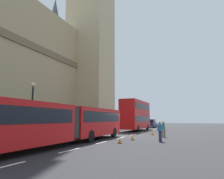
{
  "coord_description": "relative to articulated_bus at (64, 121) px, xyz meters",
  "views": [
    {
      "loc": [
        -22.32,
        -7.24,
        1.9
      ],
      "look_at": [
        6.63,
        4.73,
        6.54
      ],
      "focal_mm": 32.17,
      "sensor_mm": 36.0,
      "label": 1
    }
  ],
  "objects": [
    {
      "name": "ground_plane",
      "position": [
        9.51,
        -1.99,
        -1.75
      ],
      "size": [
        160.0,
        160.0,
        0.0
      ],
      "primitive_type": "plane",
      "color": "#262628"
    },
    {
      "name": "lane_centre_marking",
      "position": [
        11.71,
        -1.99,
        -1.74
      ],
      "size": [
        39.0,
        0.16,
        0.01
      ],
      "color": "silver",
      "rests_on": "ground_plane"
    },
    {
      "name": "articulated_bus",
      "position": [
        0.0,
        0.0,
        0.0
      ],
      "size": [
        17.59,
        2.54,
        2.9
      ],
      "color": "red",
      "rests_on": "ground_plane"
    },
    {
      "name": "double_decker_bus",
      "position": [
        20.13,
        0.0,
        0.96
      ],
      "size": [
        10.33,
        2.54,
        4.9
      ],
      "color": "red",
      "rests_on": "ground_plane"
    },
    {
      "name": "sedan_lead",
      "position": [
        33.34,
        0.19,
        -0.83
      ],
      "size": [
        4.4,
        1.86,
        1.85
      ],
      "color": "navy",
      "rests_on": "ground_plane"
    },
    {
      "name": "traffic_cone_west",
      "position": [
        2.5,
        -3.59,
        -1.46
      ],
      "size": [
        0.36,
        0.36,
        0.58
      ],
      "color": "black",
      "rests_on": "ground_plane"
    },
    {
      "name": "traffic_cone_middle",
      "position": [
        5.37,
        -3.78,
        -1.46
      ],
      "size": [
        0.36,
        0.36,
        0.58
      ],
      "color": "black",
      "rests_on": "ground_plane"
    },
    {
      "name": "traffic_cone_east",
      "position": [
        11.98,
        -4.31,
        -1.46
      ],
      "size": [
        0.36,
        0.36,
        0.58
      ],
      "color": "black",
      "rests_on": "ground_plane"
    },
    {
      "name": "street_lamp",
      "position": [
        1.31,
        4.51,
        1.31
      ],
      "size": [
        0.44,
        0.44,
        5.27
      ],
      "color": "black",
      "rests_on": "ground_plane"
    },
    {
      "name": "pedestrian_near_cones",
      "position": [
        5.16,
        -6.32,
        -0.83
      ],
      "size": [
        0.37,
        0.46,
        1.69
      ],
      "color": "#262D4C",
      "rests_on": "ground_plane"
    },
    {
      "name": "pedestrian_by_kerb",
      "position": [
        9.47,
        -5.99,
        -0.83
      ],
      "size": [
        0.45,
        0.35,
        1.69
      ],
      "color": "#726651",
      "rests_on": "ground_plane"
    }
  ]
}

